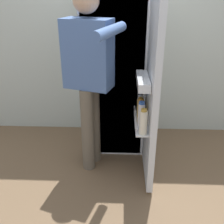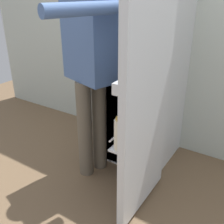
# 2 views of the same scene
# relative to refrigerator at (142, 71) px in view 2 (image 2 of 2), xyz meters

# --- Properties ---
(ground_plane) EXTENTS (5.81, 5.81, 0.00)m
(ground_plane) POSITION_rel_refrigerator_xyz_m (-0.03, -0.49, -0.84)
(ground_plane) COLOR brown
(kitchen_wall) EXTENTS (4.40, 0.10, 2.44)m
(kitchen_wall) POSITION_rel_refrigerator_xyz_m (-0.03, 0.40, 0.38)
(kitchen_wall) COLOR beige
(kitchen_wall) RESTS_ON ground_plane
(refrigerator) EXTENTS (0.68, 1.22, 1.68)m
(refrigerator) POSITION_rel_refrigerator_xyz_m (0.00, 0.00, 0.00)
(refrigerator) COLOR silver
(refrigerator) RESTS_ON ground_plane
(person) EXTENTS (0.55, 0.79, 1.67)m
(person) POSITION_rel_refrigerator_xyz_m (-0.23, -0.41, 0.16)
(person) COLOR #665B4C
(person) RESTS_ON ground_plane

